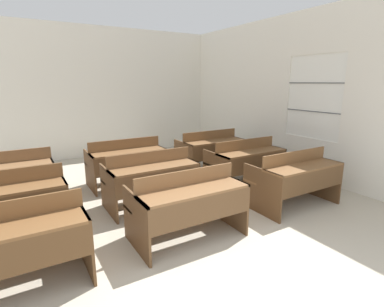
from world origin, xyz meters
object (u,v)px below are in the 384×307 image
Objects in this scene: bench_second_right at (246,161)px; wastepaper_bin at (229,150)px; bench_third_left at (6,177)px; bench_front_right at (295,177)px; bench_third_right at (211,149)px; bench_front_left at (8,244)px; bench_third_center at (126,160)px; bench_second_center at (151,177)px; bench_front_center at (188,202)px; bench_second_left at (6,202)px.

wastepaper_bin is at bearing 60.19° from bench_second_right.
wastepaper_bin is at bearing 9.09° from bench_third_left.
bench_front_right is 2.25m from bench_third_right.
bench_third_right is at bearing 90.40° from bench_second_right.
bench_front_left is 1.00× the size of bench_second_right.
bench_front_right is at bearing 0.24° from bench_front_left.
bench_third_center is at bearing 0.36° from bench_third_left.
bench_second_center and bench_second_right have the same top height.
bench_second_center is 1.15m from bench_third_center.
bench_third_left is (-3.78, 1.13, 0.00)m from bench_second_right.
bench_second_right is at bearing 31.03° from bench_front_center.
bench_front_left is at bearing -147.81° from wastepaper_bin.
bench_front_left and bench_second_center have the same top height.
bench_third_right is (1.88, 2.27, 0.00)m from bench_front_center.
bench_front_left is 2.18m from bench_second_center.
bench_front_right is 1.00× the size of bench_second_center.
bench_third_left and bench_third_right have the same top height.
bench_second_center is at bearing 149.51° from bench_front_right.
bench_front_left is 1.00× the size of bench_second_left.
bench_front_center is at bearing -90.28° from bench_third_center.
bench_second_right is 2.22m from wastepaper_bin.
bench_third_left is (-0.03, 2.27, 0.00)m from bench_front_left.
bench_second_left is 1.00× the size of bench_third_left.
bench_second_left and bench_second_center have the same top height.
bench_front_left is 3.90× the size of wastepaper_bin.
wastepaper_bin is at bearing 14.47° from bench_third_center.
bench_second_center is at bearing -90.04° from bench_third_center.
bench_second_left is (-0.02, 1.12, 0.00)m from bench_front_left.
bench_front_left is at bearing -148.72° from bench_third_right.
wastepaper_bin is (1.10, 0.78, -0.30)m from bench_third_right.
bench_second_left is 5.23m from wastepaper_bin.
bench_front_right is at bearing -109.70° from wastepaper_bin.
bench_second_right is at bearing 90.50° from bench_front_right.
bench_second_center is at bearing 31.15° from bench_front_left.
bench_second_center is at bearing -179.79° from bench_second_right.
bench_front_right is 4.41m from bench_third_left.
bench_third_center is 3.90× the size of wastepaper_bin.
bench_front_right and bench_third_left have the same top height.
bench_front_left and bench_front_center have the same top height.
bench_front_center is 2.95m from bench_third_right.
bench_second_center is 1.00× the size of bench_third_center.
bench_front_right is (3.75, 0.02, 0.00)m from bench_front_left.
wastepaper_bin is (2.97, 1.92, -0.30)m from bench_second_center.
wastepaper_bin is (1.09, 3.03, -0.30)m from bench_front_right.
bench_front_center is at bearing -134.39° from wastepaper_bin.
bench_front_left and bench_third_center have the same top height.
bench_third_right is at bearing 17.02° from bench_second_left.
bench_third_right is 1.38m from wastepaper_bin.
bench_front_center and bench_third_right have the same top height.
bench_second_right and bench_third_right have the same top height.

